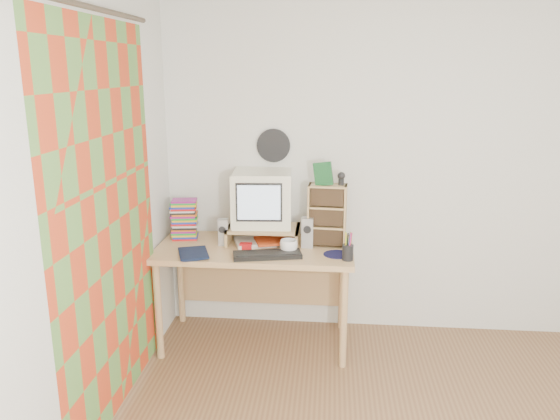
% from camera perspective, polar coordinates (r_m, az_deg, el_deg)
% --- Properties ---
extents(back_wall, '(3.50, 0.00, 3.50)m').
position_cam_1_polar(back_wall, '(4.15, 12.27, 4.00)').
color(back_wall, silver).
rests_on(back_wall, floor).
extents(left_wall, '(0.00, 3.50, 3.50)m').
position_cam_1_polar(left_wall, '(2.72, -22.22, -2.29)').
color(left_wall, silver).
rests_on(left_wall, floor).
extents(curtain, '(0.00, 2.20, 2.20)m').
position_cam_1_polar(curtain, '(3.14, -17.44, -1.56)').
color(curtain, red).
rests_on(curtain, left_wall).
extents(wall_disc, '(0.25, 0.02, 0.25)m').
position_cam_1_polar(wall_disc, '(4.09, -0.69, 6.75)').
color(wall_disc, black).
rests_on(wall_disc, back_wall).
extents(desk, '(1.40, 0.70, 0.75)m').
position_cam_1_polar(desk, '(4.02, -2.51, -5.38)').
color(desk, tan).
rests_on(desk, floor).
extents(monitor_riser, '(0.52, 0.30, 0.12)m').
position_cam_1_polar(monitor_riser, '(3.98, -1.76, -2.13)').
color(monitor_riser, tan).
rests_on(monitor_riser, desk).
extents(crt_monitor, '(0.45, 0.45, 0.40)m').
position_cam_1_polar(crt_monitor, '(3.97, -1.91, 1.18)').
color(crt_monitor, white).
rests_on(crt_monitor, monitor_riser).
extents(speaker_left, '(0.08, 0.08, 0.19)m').
position_cam_1_polar(speaker_left, '(3.95, -5.95, -2.29)').
color(speaker_left, '#A3A4A8').
rests_on(speaker_left, desk).
extents(speaker_right, '(0.08, 0.08, 0.22)m').
position_cam_1_polar(speaker_right, '(3.88, 2.88, -2.33)').
color(speaker_right, '#A3A4A8').
rests_on(speaker_right, desk).
extents(keyboard, '(0.48, 0.25, 0.03)m').
position_cam_1_polar(keyboard, '(3.70, -1.33, -4.71)').
color(keyboard, black).
rests_on(keyboard, desk).
extents(dvd_stack, '(0.20, 0.16, 0.26)m').
position_cam_1_polar(dvd_stack, '(4.12, -9.96, -1.25)').
color(dvd_stack, brown).
rests_on(dvd_stack, desk).
extents(cd_rack, '(0.28, 0.16, 0.45)m').
position_cam_1_polar(cd_rack, '(3.89, 4.95, -0.57)').
color(cd_rack, tan).
rests_on(cd_rack, desk).
extents(mug, '(0.15, 0.15, 0.10)m').
position_cam_1_polar(mug, '(3.76, 0.92, -3.85)').
color(mug, white).
rests_on(mug, desk).
extents(diary, '(0.28, 0.24, 0.05)m').
position_cam_1_polar(diary, '(3.78, -10.50, -4.43)').
color(diary, '#0E1834').
rests_on(diary, desk).
extents(mousepad, '(0.23, 0.23, 0.00)m').
position_cam_1_polar(mousepad, '(3.77, 5.98, -4.64)').
color(mousepad, '#100F35').
rests_on(mousepad, desk).
extents(pen_cup, '(0.09, 0.09, 0.15)m').
position_cam_1_polar(pen_cup, '(3.65, 7.10, -4.11)').
color(pen_cup, black).
rests_on(pen_cup, desk).
extents(papers, '(0.38, 0.33, 0.04)m').
position_cam_1_polar(papers, '(3.97, -1.61, -3.25)').
color(papers, silver).
rests_on(papers, desk).
extents(red_box, '(0.09, 0.05, 0.04)m').
position_cam_1_polar(red_box, '(3.86, -3.59, -3.79)').
color(red_box, red).
rests_on(red_box, desk).
extents(game_box, '(0.13, 0.05, 0.16)m').
position_cam_1_polar(game_box, '(3.81, 4.54, 3.79)').
color(game_box, '#175227').
rests_on(game_box, cd_rack).
extents(webcam, '(0.06, 0.06, 0.09)m').
position_cam_1_polar(webcam, '(3.83, 6.42, 3.29)').
color(webcam, black).
rests_on(webcam, cd_rack).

